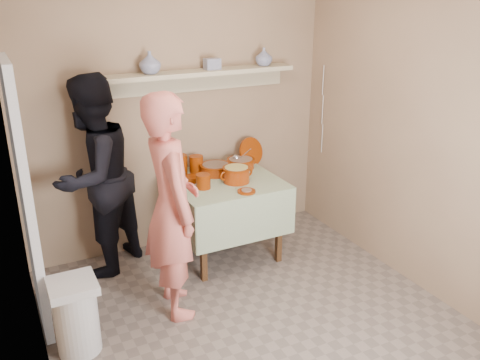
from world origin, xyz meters
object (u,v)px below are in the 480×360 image
person_cook (172,207)px  serving_table (224,191)px  cazuela_rice (236,173)px  trash_bin (76,316)px  person_helper (94,177)px

person_cook → serving_table: person_cook is taller
serving_table → cazuela_rice: cazuela_rice is taller
person_cook → trash_bin: person_cook is taller
cazuela_rice → trash_bin: (-1.61, -0.72, -0.56)m
person_helper → trash_bin: (-0.41, -1.08, -0.61)m
person_cook → person_helper: person_helper is taller
serving_table → cazuela_rice: 0.24m
serving_table → trash_bin: serving_table is taller
person_cook → trash_bin: 1.02m
serving_table → cazuela_rice: size_ratio=2.95×
cazuela_rice → person_helper: bearing=163.7°
person_helper → trash_bin: bearing=29.1°
cazuela_rice → trash_bin: size_ratio=0.59×
person_helper → person_cook: bearing=73.8°
trash_bin → person_helper: bearing=69.3°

